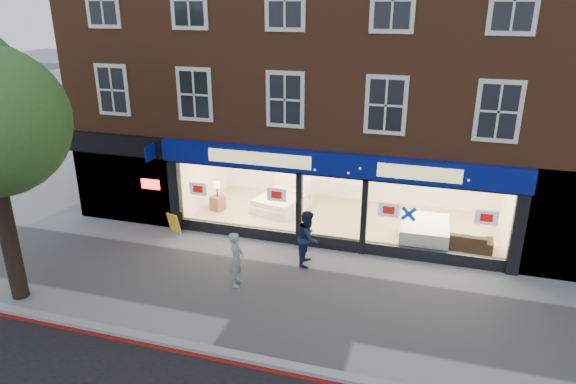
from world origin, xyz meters
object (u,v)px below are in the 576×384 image
at_px(a_board, 175,222).
at_px(sofa, 462,240).
at_px(pedestrian_blue, 308,238).
at_px(mattress_stack, 424,233).
at_px(pedestrian_grey, 236,259).
at_px(display_bed, 282,202).

bearing_deg(a_board, sofa, 26.34).
bearing_deg(pedestrian_blue, sofa, -67.76).
bearing_deg(mattress_stack, a_board, -170.43).
bearing_deg(a_board, pedestrian_blue, 8.45).
relative_size(mattress_stack, pedestrian_grey, 1.20).
bearing_deg(display_bed, pedestrian_grey, -71.61).
distance_m(sofa, pedestrian_blue, 5.08).
distance_m(display_bed, sofa, 6.66).
height_order(display_bed, pedestrian_blue, pedestrian_blue).
bearing_deg(pedestrian_blue, a_board, 76.55).
distance_m(pedestrian_grey, pedestrian_blue, 2.41).
xyz_separation_m(sofa, a_board, (-9.50, -1.45, 0.00)).
bearing_deg(pedestrian_blue, pedestrian_grey, 133.96).
xyz_separation_m(a_board, pedestrian_grey, (3.36, -2.60, 0.43)).
bearing_deg(a_board, pedestrian_grey, -20.13).
bearing_deg(sofa, pedestrian_grey, 35.73).
xyz_separation_m(display_bed, a_board, (-2.99, -2.86, -0.03)).
bearing_deg(sofa, pedestrian_blue, 28.76).
height_order(sofa, pedestrian_blue, pedestrian_blue).
relative_size(display_bed, pedestrian_grey, 1.43).
height_order(mattress_stack, pedestrian_grey, pedestrian_grey).
relative_size(a_board, pedestrian_blue, 0.44).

